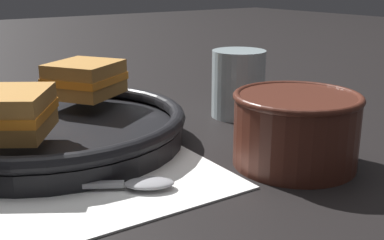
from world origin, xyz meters
The scene contains 8 objects.
ground_plane centered at (0.00, 0.00, 0.00)m, with size 4.00×4.00×0.00m, color black.
napkin centered at (-0.07, -0.02, 0.00)m, with size 0.24×0.21×0.00m.
soup_bowl centered at (0.12, -0.10, 0.05)m, with size 0.14×0.14×0.08m.
spoon centered at (-0.07, -0.06, 0.01)m, with size 0.14×0.09×0.01m.
skillet centered at (-0.07, 0.12, 0.02)m, with size 0.32×0.46×0.04m.
sandwich_near_left centered at (-0.14, 0.06, 0.06)m, with size 0.12×0.12×0.05m.
sandwich_near_right centered at (-0.01, 0.17, 0.06)m, with size 0.12×0.12×0.05m.
drinking_glass centered at (0.19, 0.08, 0.05)m, with size 0.08×0.08×0.10m.
Camera 1 is at (-0.26, -0.44, 0.20)m, focal length 45.00 mm.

